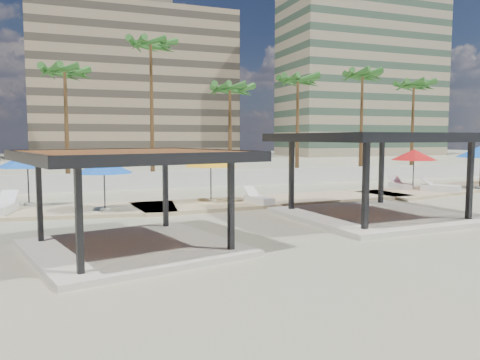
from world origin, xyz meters
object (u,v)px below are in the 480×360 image
object	(u,v)px
pavilion_west	(131,191)
umbrella_a	(27,160)
lounger_a	(3,208)
lounger_b	(258,199)
lounger_c	(440,188)
pavilion_central	(375,168)
lounger_d	(400,185)
umbrella_c	(414,155)

from	to	relation	value
pavilion_west	umbrella_a	xyz separation A→B (m)	(-3.69, 10.75, 0.54)
lounger_a	lounger_b	xyz separation A→B (m)	(12.02, -1.13, -0.03)
lounger_c	lounger_a	bearing A→B (deg)	54.83
pavilion_central	lounger_b	distance (m)	6.39
lounger_b	lounger_d	xyz separation A→B (m)	(11.73, 3.40, 0.00)
umbrella_c	lounger_b	size ratio (longest dim) A/B	1.52
umbrella_c	lounger_b	distance (m)	12.63
umbrella_a	lounger_b	distance (m)	11.77
lounger_a	lounger_c	xyz separation A→B (m)	(24.83, -0.18, 0.00)
pavilion_west	umbrella_c	world-z (taller)	pavilion_west
umbrella_c	lounger_c	bearing A→B (deg)	-69.57
pavilion_central	umbrella_c	size ratio (longest dim) A/B	2.37
pavilion_west	lounger_c	size ratio (longest dim) A/B	3.09
lounger_b	pavilion_west	bearing A→B (deg)	125.10
umbrella_a	lounger_d	size ratio (longest dim) A/B	1.51
pavilion_central	lounger_a	size ratio (longest dim) A/B	3.14
umbrella_a	lounger_b	bearing A→B (deg)	-16.82
umbrella_a	lounger_d	bearing A→B (deg)	0.12
umbrella_a	lounger_c	xyz separation A→B (m)	(23.90, -2.40, -2.02)
umbrella_c	lounger_c	world-z (taller)	umbrella_c
lounger_a	lounger_c	distance (m)	24.83
lounger_c	pavilion_west	bearing A→B (deg)	77.69
lounger_a	lounger_d	distance (m)	23.86
lounger_c	lounger_d	bearing A→B (deg)	-10.89
umbrella_a	lounger_c	bearing A→B (deg)	-5.74
pavilion_central	lounger_c	world-z (taller)	pavilion_central
pavilion_west	umbrella_c	bearing A→B (deg)	12.85
pavilion_central	lounger_d	bearing A→B (deg)	41.92
pavilion_west	lounger_b	world-z (taller)	pavilion_west
umbrella_c	lounger_d	xyz separation A→B (m)	(-0.45, 0.75, -2.05)
pavilion_central	umbrella_c	world-z (taller)	pavilion_central
pavilion_central	umbrella_a	world-z (taller)	pavilion_central
pavilion_central	lounger_c	distance (m)	11.31
lounger_a	lounger_d	world-z (taller)	lounger_a
lounger_a	pavilion_west	bearing A→B (deg)	-140.49
umbrella_a	lounger_d	xyz separation A→B (m)	(22.82, 0.05, -2.05)
pavilion_west	lounger_d	distance (m)	22.02
pavilion_central	lounger_c	xyz separation A→B (m)	(9.40, 6.03, -1.83)
pavilion_central	pavilion_west	size ratio (longest dim) A/B	1.04
lounger_c	umbrella_c	bearing A→B (deg)	-14.33
pavilion_central	umbrella_a	size ratio (longest dim) A/B	2.33
lounger_a	lounger_d	size ratio (longest dim) A/B	1.12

